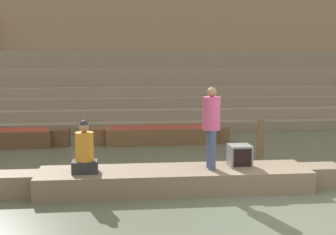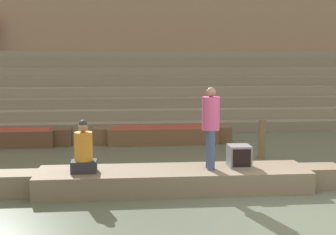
{
  "view_description": "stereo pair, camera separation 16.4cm",
  "coord_description": "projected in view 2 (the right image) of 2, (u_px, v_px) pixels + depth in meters",
  "views": [
    {
      "loc": [
        -3.08,
        -7.42,
        2.7
      ],
      "look_at": [
        -1.96,
        2.95,
        1.33
      ],
      "focal_mm": 50.0,
      "sensor_mm": 36.0,
      "label": 1
    },
    {
      "loc": [
        -2.92,
        -7.44,
        2.7
      ],
      "look_at": [
        -1.96,
        2.95,
        1.33
      ],
      "focal_mm": 50.0,
      "sensor_mm": 36.0,
      "label": 2
    }
  ],
  "objects": [
    {
      "name": "ground_plane",
      "position": [
        298.0,
        216.0,
        7.96
      ],
      "size": [
        120.0,
        120.0,
        0.0
      ],
      "primitive_type": "plane",
      "color": "#566051"
    },
    {
      "name": "ghat_steps",
      "position": [
        193.0,
        95.0,
        20.18
      ],
      "size": [
        36.0,
        5.9,
        2.95
      ],
      "color": "gray",
      "rests_on": "ground"
    },
    {
      "name": "back_wall",
      "position": [
        185.0,
        16.0,
        22.37
      ],
      "size": [
        34.2,
        1.28,
        9.24
      ],
      "color": "#937A60",
      "rests_on": "ground"
    },
    {
      "name": "rowboat_main",
      "position": [
        173.0,
        179.0,
        9.48
      ],
      "size": [
        7.0,
        1.34,
        0.43
      ],
      "rotation": [
        0.0,
        0.0,
        0.03
      ],
      "color": "#756651",
      "rests_on": "ground"
    },
    {
      "name": "person_standing",
      "position": [
        211.0,
        123.0,
        9.37
      ],
      "size": [
        0.35,
        0.35,
        1.66
      ],
      "rotation": [
        0.0,
        0.0,
        -0.15
      ],
      "color": "#3D4C75",
      "rests_on": "rowboat_main"
    },
    {
      "name": "person_rowing",
      "position": [
        84.0,
        152.0,
        9.17
      ],
      "size": [
        0.5,
        0.39,
        1.04
      ],
      "rotation": [
        0.0,
        0.0,
        0.22
      ],
      "color": "#28282D",
      "rests_on": "rowboat_main"
    },
    {
      "name": "tv_set",
      "position": [
        239.0,
        156.0,
        9.67
      ],
      "size": [
        0.45,
        0.47,
        0.45
      ],
      "rotation": [
        0.0,
        0.0,
        -0.07
      ],
      "color": "slate",
      "rests_on": "rowboat_main"
    },
    {
      "name": "moored_boat_distant",
      "position": [
        163.0,
        134.0,
        14.68
      ],
      "size": [
        4.34,
        1.03,
        0.5
      ],
      "rotation": [
        0.0,
        0.0,
        -0.1
      ],
      "color": "brown",
      "rests_on": "ground"
    },
    {
      "name": "mooring_post",
      "position": [
        262.0,
        139.0,
        12.39
      ],
      "size": [
        0.2,
        0.2,
        1.04
      ],
      "primitive_type": "cylinder",
      "color": "brown",
      "rests_on": "ground"
    }
  ]
}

